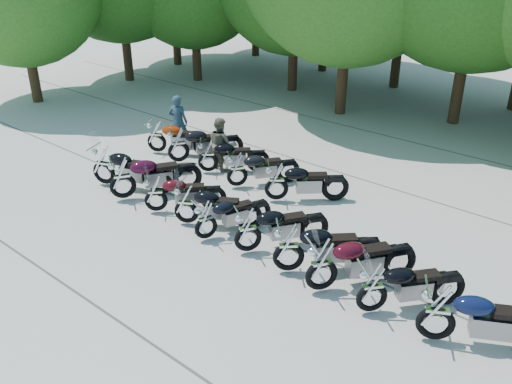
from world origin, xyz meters
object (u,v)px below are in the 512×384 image
Objects in this scene: motorcycle_6 at (289,246)px; motorcycle_10 at (156,135)px; rider_0 at (178,122)px; rider_1 at (220,144)px; motorcycle_7 at (322,264)px; motorcycle_14 at (277,181)px; motorcycle_5 at (248,229)px; motorcycle_11 at (178,144)px; motorcycle_4 at (206,219)px; motorcycle_12 at (208,155)px; motorcycle_8 at (373,287)px; motorcycle_9 at (438,311)px; motorcycle_13 at (237,169)px; motorcycle_0 at (103,164)px; motorcycle_2 at (155,193)px; motorcycle_1 at (122,177)px.

motorcycle_10 is at bearing 26.19° from motorcycle_6.
motorcycle_10 is at bearing 57.61° from rider_0.
motorcycle_10 is at bearing 23.67° from rider_1.
motorcycle_7 reaches higher than motorcycle_14.
motorcycle_5 is 7.38m from rider_0.
rider_0 is (-1.08, 1.02, 0.25)m from motorcycle_11.
motorcycle_6 is 1.06× the size of motorcycle_14.
motorcycle_12 is (-2.84, 2.96, 0.03)m from motorcycle_4.
motorcycle_7 reaches higher than motorcycle_8.
motorcycle_5 is 1.23m from motorcycle_6.
motorcycle_14 is at bearing 8.55° from motorcycle_8.
motorcycle_13 is at bearing 40.88° from motorcycle_9.
motorcycle_8 reaches higher than motorcycle_13.
motorcycle_5 is 5.94m from motorcycle_11.
motorcycle_0 is at bearing 38.04° from motorcycle_8.
motorcycle_4 is 2.43m from motorcycle_6.
motorcycle_9 reaches higher than motorcycle_5.
motorcycle_0 reaches higher than motorcycle_4.
motorcycle_13 is (0.64, 2.59, 0.01)m from motorcycle_2.
motorcycle_0 is 1.07× the size of motorcycle_10.
motorcycle_10 is 0.94m from rider_0.
motorcycle_4 is 4.47m from rider_1.
motorcycle_1 is 1.36× the size of rider_0.
rider_0 is (-9.74, 3.81, 0.30)m from motorcycle_8.
motorcycle_9 is 1.14× the size of motorcycle_13.
motorcycle_9 is at bearing -158.84° from motorcycle_4.
motorcycle_0 is 1.02× the size of motorcycle_6.
motorcycle_12 reaches higher than motorcycle_4.
rider_1 is (-2.79, 3.48, 0.26)m from motorcycle_4.
motorcycle_5 is at bearing -170.92° from motorcycle_11.
motorcycle_12 is at bearing 44.02° from motorcycle_14.
motorcycle_7 reaches higher than motorcycle_9.
motorcycle_0 is 4.57m from motorcycle_4.
motorcycle_8 is 1.04× the size of motorcycle_12.
motorcycle_8 is 1.32m from motorcycle_9.
rider_0 is (-5.23, 1.13, 0.29)m from motorcycle_14.
motorcycle_13 is 1.45m from motorcycle_14.
motorcycle_1 is at bearing 141.07° from motorcycle_11.
motorcycle_10 is 2.60m from rider_1.
motorcycle_1 reaches higher than motorcycle_14.
motorcycle_5 is at bearing 44.46° from motorcycle_6.
motorcycle_4 is 0.84× the size of motorcycle_9.
motorcycle_4 is 3.09m from motorcycle_13.
motorcycle_13 reaches higher than motorcycle_4.
rider_0 is 1.11× the size of rider_1.
motorcycle_0 reaches higher than motorcycle_9.
motorcycle_4 is at bearing 50.38° from motorcycle_6.
motorcycle_1 reaches higher than motorcycle_5.
motorcycle_4 is at bearing 34.73° from motorcycle_7.
motorcycle_5 is at bearing 127.11° from rider_0.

